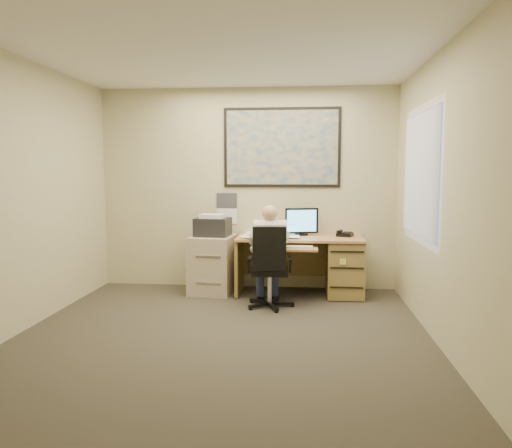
# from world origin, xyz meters

# --- Properties ---
(room_shell) EXTENTS (4.00, 4.50, 2.70)m
(room_shell) POSITION_xyz_m (0.00, 0.00, 1.35)
(room_shell) COLOR #343028
(room_shell) RESTS_ON ground
(desk) EXTENTS (1.60, 0.97, 1.10)m
(desk) POSITION_xyz_m (1.05, 1.90, 0.44)
(desk) COLOR tan
(desk) RESTS_ON ground
(world_map) EXTENTS (1.56, 0.03, 1.06)m
(world_map) POSITION_xyz_m (0.47, 2.23, 1.90)
(world_map) COLOR #1E4C93
(world_map) RESTS_ON room_shell
(wall_calendar) EXTENTS (0.28, 0.01, 0.42)m
(wall_calendar) POSITION_xyz_m (-0.28, 2.24, 1.08)
(wall_calendar) COLOR white
(wall_calendar) RESTS_ON room_shell
(window_blinds) EXTENTS (0.06, 1.40, 1.30)m
(window_blinds) POSITION_xyz_m (1.97, 0.80, 1.55)
(window_blinds) COLOR beige
(window_blinds) RESTS_ON room_shell
(filing_cabinet) EXTENTS (0.59, 0.69, 1.03)m
(filing_cabinet) POSITION_xyz_m (-0.40, 1.86, 0.44)
(filing_cabinet) COLOR #BBAB96
(filing_cabinet) RESTS_ON ground
(office_chair) EXTENTS (0.60, 0.60, 0.97)m
(office_chair) POSITION_xyz_m (0.38, 1.19, 0.28)
(office_chair) COLOR black
(office_chair) RESTS_ON ground
(person) EXTENTS (0.59, 0.77, 1.19)m
(person) POSITION_xyz_m (0.38, 1.26, 0.60)
(person) COLOR silver
(person) RESTS_ON office_chair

